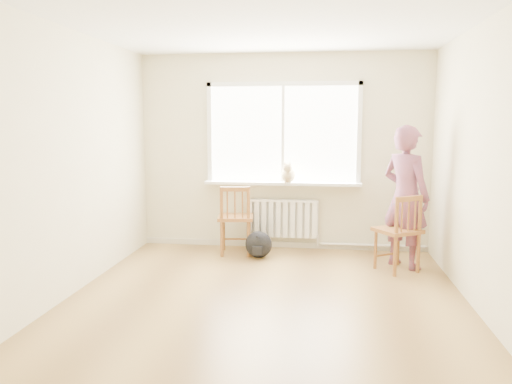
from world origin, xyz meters
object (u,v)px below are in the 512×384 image
(chair_left, at_px, (235,220))
(chair_right, at_px, (400,233))
(cat, at_px, (288,174))
(backpack, at_px, (259,244))
(person, at_px, (406,197))

(chair_left, xyz_separation_m, chair_right, (2.07, -0.52, -0.00))
(chair_left, bearing_deg, chair_right, 158.64)
(cat, distance_m, backpack, 1.04)
(person, distance_m, cat, 1.58)
(chair_right, bearing_deg, cat, -62.96)
(chair_right, xyz_separation_m, cat, (-1.38, 0.80, 0.60))
(chair_right, distance_m, person, 0.47)
(chair_left, bearing_deg, person, 165.03)
(chair_left, distance_m, person, 2.20)
(chair_left, distance_m, backpack, 0.46)
(chair_right, relative_size, backpack, 2.63)
(chair_left, bearing_deg, backpack, 151.31)
(chair_right, xyz_separation_m, person, (0.08, 0.23, 0.40))
(chair_left, bearing_deg, cat, -165.29)
(person, relative_size, cat, 3.90)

